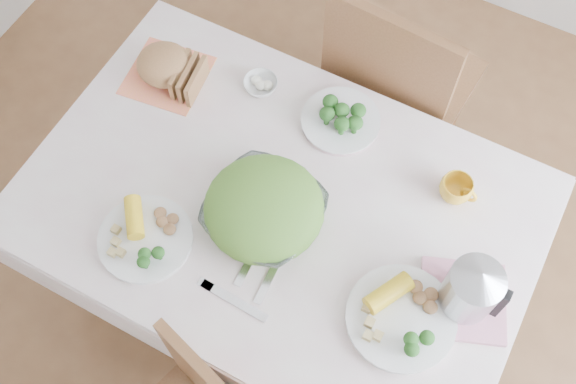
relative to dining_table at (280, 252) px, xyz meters
The scene contains 17 objects.
floor 0.38m from the dining_table, ahead, with size 3.60×3.60×0.00m, color brown.
dining_table is the anchor object (origin of this frame).
tablecloth 0.38m from the dining_table, ahead, with size 1.50×1.00×0.01m, color silver.
chair_far 0.78m from the dining_table, 82.20° to the left, with size 0.47×0.47×1.05m, color brown.
salad_bowl 0.43m from the dining_table, 102.77° to the right, with size 0.33×0.33×0.08m, color white.
dinner_plate_left 0.56m from the dining_table, 134.43° to the right, with size 0.27×0.27×0.02m, color white.
dinner_plate_right 0.63m from the dining_table, 18.58° to the right, with size 0.30×0.30×0.03m, color white.
broccoli_plate 0.52m from the dining_table, 83.96° to the left, with size 0.25×0.25×0.02m, color beige.
napkin 0.71m from the dining_table, 156.47° to the left, with size 0.25×0.25×0.00m, color #F57E54.
bread_loaf 0.74m from the dining_table, 156.47° to the left, with size 0.18×0.17×0.11m, color brown.
fruit_bowl 0.58m from the dining_table, 126.43° to the left, with size 0.11×0.11×0.03m, color white.
yellow_mug 0.67m from the dining_table, 31.12° to the left, with size 0.10×0.10×0.08m, color gold.
pink_tray 0.71m from the dining_table, ahead, with size 0.23×0.23×0.02m, color pink.
electric_kettle 0.78m from the dining_table, ahead, with size 0.15×0.15×0.20m, color #B2B5BA.
fork_left 0.43m from the dining_table, 85.95° to the right, with size 0.02×0.20×0.00m, color silver.
fork_right 0.45m from the dining_table, 66.76° to the right, with size 0.02×0.20×0.00m, color silver.
knife 0.51m from the dining_table, 83.97° to the right, with size 0.02×0.21×0.00m, color silver.
Camera 1 is at (0.44, -0.76, 2.55)m, focal length 42.00 mm.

